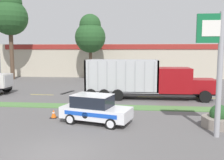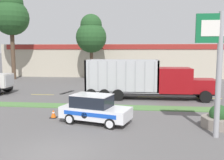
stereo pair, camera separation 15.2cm
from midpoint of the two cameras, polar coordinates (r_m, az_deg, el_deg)
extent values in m
plane|color=#5B5959|center=(11.67, -12.95, -15.92)|extent=(600.00, 600.00, 0.00)
cube|color=#517F42|center=(19.93, -4.48, -6.06)|extent=(120.00, 1.54, 0.06)
cube|color=yellow|center=(26.16, -15.87, -3.25)|extent=(2.40, 0.14, 0.01)
cube|color=yellow|center=(24.66, -4.13, -3.61)|extent=(2.40, 0.14, 0.01)
cube|color=yellow|center=(24.29, 8.53, -3.83)|extent=(2.40, 0.14, 0.01)
cube|color=yellow|center=(25.11, 20.97, -3.87)|extent=(2.40, 0.14, 0.01)
cube|color=black|center=(23.30, 8.26, -2.80)|extent=(11.62, 1.37, 0.18)
cube|color=maroon|center=(23.84, 19.74, -1.22)|extent=(2.14, 2.05, 1.21)
cube|color=#B7B7BC|center=(24.13, 22.29, -1.24)|extent=(0.06, 1.75, 1.03)
cube|color=maroon|center=(23.32, 13.78, 0.03)|extent=(2.88, 2.50, 2.20)
cube|color=black|center=(23.52, 17.34, 0.92)|extent=(0.04, 2.12, 0.99)
cylinder|color=silver|center=(22.28, 10.18, 1.69)|extent=(0.14, 0.14, 1.45)
cube|color=#B7B7BC|center=(23.31, 2.08, -2.35)|extent=(6.59, 2.50, 0.12)
cube|color=#B7B7BC|center=(23.12, 10.07, 1.02)|extent=(0.16, 2.50, 2.84)
cube|color=#B7B7BC|center=(23.58, -5.73, 1.20)|extent=(0.16, 2.50, 2.84)
cube|color=#B7B7BC|center=(21.97, 1.88, 0.82)|extent=(6.59, 0.16, 2.84)
cube|color=#B7B7BC|center=(24.29, 2.29, 1.40)|extent=(6.59, 0.16, 2.84)
cube|color=#A3A3A8|center=(22.27, -5.56, 0.87)|extent=(0.10, 0.04, 2.70)
cube|color=#A3A3A8|center=(22.12, -3.47, 0.85)|extent=(0.10, 0.04, 2.70)
cube|color=#A3A3A8|center=(22.00, -1.35, 0.83)|extent=(0.10, 0.04, 2.70)
cube|color=#A3A3A8|center=(21.91, 0.78, 0.80)|extent=(0.10, 0.04, 2.70)
cube|color=#A3A3A8|center=(21.84, 2.94, 0.78)|extent=(0.10, 0.04, 2.70)
cube|color=#A3A3A8|center=(21.81, 5.10, 0.75)|extent=(0.10, 0.04, 2.70)
cube|color=#A3A3A8|center=(21.81, 7.26, 0.72)|extent=(0.10, 0.04, 2.70)
cube|color=#A3A3A8|center=(21.84, 9.42, 0.69)|extent=(0.10, 0.04, 2.70)
cylinder|color=black|center=(22.79, 20.38, -3.61)|extent=(1.02, 0.30, 1.02)
cylinder|color=black|center=(25.14, 19.02, -2.60)|extent=(1.02, 0.30, 1.02)
cylinder|color=black|center=(22.51, -5.02, -3.33)|extent=(1.02, 0.30, 1.02)
cylinder|color=black|center=(24.89, -3.93, -2.33)|extent=(1.02, 0.30, 1.02)
cylinder|color=black|center=(22.31, -1.99, -3.39)|extent=(1.02, 0.30, 1.02)
cylinder|color=black|center=(24.71, -1.18, -2.39)|extent=(1.02, 0.30, 1.02)
cylinder|color=black|center=(22.17, 1.08, -3.46)|extent=(1.02, 0.30, 1.02)
cylinder|color=black|center=(24.58, 1.59, -2.43)|extent=(1.02, 0.30, 1.02)
cube|color=silver|center=(27.78, -24.33, -0.09)|extent=(1.81, 1.96, 1.35)
cube|color=#B7B7BC|center=(27.32, -22.64, -0.12)|extent=(0.06, 1.67, 1.15)
cylinder|color=black|center=(28.90, -23.07, -1.49)|extent=(1.11, 0.30, 1.11)
cube|color=white|center=(15.55, -3.89, -7.38)|extent=(4.59, 2.88, 0.69)
cube|color=black|center=(15.50, -4.76, -4.77)|extent=(2.68, 2.16, 0.71)
cube|color=white|center=(15.43, -4.78, -3.40)|extent=(2.68, 2.16, 0.04)
cube|color=black|center=(16.28, -10.38, -2.80)|extent=(0.58, 1.45, 0.03)
cube|color=blue|center=(14.74, -5.44, -7.92)|extent=(3.28, 0.92, 0.24)
cylinder|color=black|center=(14.90, -6.54, -8.04)|extent=(0.37, 0.11, 0.38)
cylinder|color=black|center=(14.36, -0.56, -10.00)|extent=(0.66, 0.36, 0.63)
cylinder|color=silver|center=(14.27, -0.73, -10.11)|extent=(0.43, 0.13, 0.44)
cylinder|color=black|center=(15.91, 1.82, -8.31)|extent=(0.66, 0.36, 0.63)
cylinder|color=silver|center=(16.01, 1.95, -8.22)|extent=(0.43, 0.13, 0.44)
cylinder|color=black|center=(15.52, -9.73, -8.81)|extent=(0.66, 0.36, 0.63)
cylinder|color=silver|center=(15.43, -9.94, -8.91)|extent=(0.43, 0.13, 0.44)
cylinder|color=black|center=(16.96, -6.66, -7.40)|extent=(0.66, 0.36, 0.63)
cylinder|color=silver|center=(17.05, -6.49, -7.32)|extent=(0.43, 0.13, 0.44)
cylinder|color=#9E9EA3|center=(13.69, 23.08, 0.87)|extent=(0.28, 0.28, 6.37)
cube|color=#146638|center=(13.67, 23.55, 10.79)|extent=(2.44, 0.16, 1.43)
cube|color=white|center=(13.59, 23.67, 10.81)|extent=(1.96, 0.02, 0.79)
cylinder|color=gray|center=(16.04, 22.95, -8.84)|extent=(1.95, 1.95, 0.58)
sphere|color=#234C23|center=(15.92, 23.04, -7.09)|extent=(1.07, 1.07, 1.07)
cube|color=black|center=(17.23, -13.42, -8.36)|extent=(0.45, 0.45, 0.03)
cone|color=#EA5B14|center=(17.16, -13.44, -7.45)|extent=(0.35, 0.35, 0.53)
cylinder|color=white|center=(17.14, -13.45, -7.28)|extent=(0.19, 0.19, 0.06)
cube|color=#BCB29E|center=(46.17, 1.99, 4.68)|extent=(40.13, 12.00, 5.44)
cube|color=maroon|center=(40.11, 1.36, 7.59)|extent=(38.13, 0.10, 0.80)
cylinder|color=brown|center=(37.43, -5.03, 3.88)|extent=(0.48, 0.48, 5.09)
sphere|color=#234C23|center=(37.42, -5.10, 9.68)|extent=(4.52, 4.52, 4.52)
sphere|color=#234C23|center=(37.55, -5.13, 12.44)|extent=(3.16, 3.16, 3.16)
cylinder|color=brown|center=(41.29, -22.05, 5.62)|extent=(0.62, 0.62, 7.88)
sphere|color=#234C23|center=(41.57, -22.39, 13.08)|extent=(5.30, 5.30, 5.30)
sphere|color=#234C23|center=(41.87, -22.53, 15.96)|extent=(3.71, 3.71, 3.71)
camera|label=1|loc=(0.08, -90.22, -0.03)|focal=40.00mm
camera|label=2|loc=(0.08, 89.78, 0.03)|focal=40.00mm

